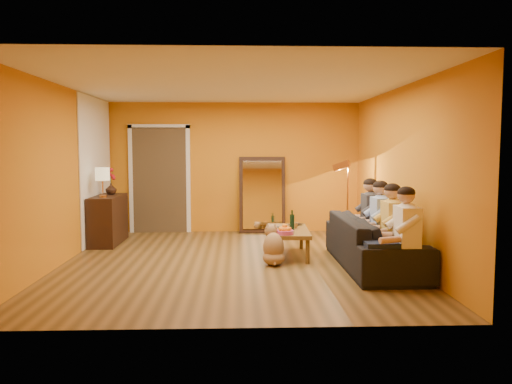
{
  "coord_description": "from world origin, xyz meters",
  "views": [
    {
      "loc": [
        0.07,
        -7.3,
        1.68
      ],
      "look_at": [
        0.35,
        0.5,
        1.0
      ],
      "focal_mm": 35.0,
      "sensor_mm": 36.0,
      "label": 1
    }
  ],
  "objects_px": {
    "coffee_table": "(288,243)",
    "person_mid_left": "(393,229)",
    "wine_bottle": "(292,220)",
    "sideboard": "(108,220)",
    "sofa": "(374,242)",
    "laptop": "(297,225)",
    "vase": "(111,189)",
    "table_lamp": "(103,183)",
    "person_far_left": "(407,237)",
    "person_far_right": "(371,218)",
    "tumbler": "(295,225)",
    "dog": "(274,244)",
    "person_mid_right": "(381,223)",
    "floor_lamp": "(348,203)",
    "mirror_frame": "(262,195)"
  },
  "relations": [
    {
      "from": "sofa",
      "to": "tumbler",
      "type": "height_order",
      "value": "sofa"
    },
    {
      "from": "dog",
      "to": "person_far_right",
      "type": "relative_size",
      "value": 0.49
    },
    {
      "from": "sideboard",
      "to": "coffee_table",
      "type": "height_order",
      "value": "sideboard"
    },
    {
      "from": "tumbler",
      "to": "coffee_table",
      "type": "bearing_deg",
      "value": -135.0
    },
    {
      "from": "coffee_table",
      "to": "person_mid_left",
      "type": "height_order",
      "value": "person_mid_left"
    },
    {
      "from": "sideboard",
      "to": "laptop",
      "type": "xyz_separation_m",
      "value": [
        3.28,
        -0.8,
        0.01
      ]
    },
    {
      "from": "coffee_table",
      "to": "vase",
      "type": "relative_size",
      "value": 5.99
    },
    {
      "from": "coffee_table",
      "to": "laptop",
      "type": "distance_m",
      "value": 0.45
    },
    {
      "from": "mirror_frame",
      "to": "tumbler",
      "type": "relative_size",
      "value": 15.57
    },
    {
      "from": "floor_lamp",
      "to": "sideboard",
      "type": "bearing_deg",
      "value": -160.13
    },
    {
      "from": "sideboard",
      "to": "wine_bottle",
      "type": "distance_m",
      "value": 3.37
    },
    {
      "from": "tumbler",
      "to": "vase",
      "type": "relative_size",
      "value": 0.48
    },
    {
      "from": "person_mid_left",
      "to": "laptop",
      "type": "xyz_separation_m",
      "value": [
        -1.09,
        1.55,
        -0.18
      ]
    },
    {
      "from": "mirror_frame",
      "to": "person_mid_left",
      "type": "relative_size",
      "value": 1.25
    },
    {
      "from": "wine_bottle",
      "to": "vase",
      "type": "bearing_deg",
      "value": 155.18
    },
    {
      "from": "wine_bottle",
      "to": "person_mid_right",
      "type": "bearing_deg",
      "value": -26.09
    },
    {
      "from": "table_lamp",
      "to": "person_far_right",
      "type": "xyz_separation_m",
      "value": [
        4.37,
        -0.95,
        -0.49
      ]
    },
    {
      "from": "person_mid_left",
      "to": "mirror_frame",
      "type": "bearing_deg",
      "value": 114.71
    },
    {
      "from": "dog",
      "to": "person_mid_right",
      "type": "relative_size",
      "value": 0.49
    },
    {
      "from": "sofa",
      "to": "person_far_left",
      "type": "bearing_deg",
      "value": -172.59
    },
    {
      "from": "sideboard",
      "to": "person_far_right",
      "type": "bearing_deg",
      "value": -16.01
    },
    {
      "from": "sideboard",
      "to": "person_mid_right",
      "type": "distance_m",
      "value": 4.73
    },
    {
      "from": "sideboard",
      "to": "table_lamp",
      "type": "bearing_deg",
      "value": -90.0
    },
    {
      "from": "person_mid_left",
      "to": "person_mid_right",
      "type": "height_order",
      "value": "same"
    },
    {
      "from": "sideboard",
      "to": "sofa",
      "type": "xyz_separation_m",
      "value": [
        4.24,
        -1.9,
        -0.07
      ]
    },
    {
      "from": "person_mid_right",
      "to": "wine_bottle",
      "type": "bearing_deg",
      "value": 153.91
    },
    {
      "from": "sideboard",
      "to": "laptop",
      "type": "relative_size",
      "value": 3.93
    },
    {
      "from": "person_far_left",
      "to": "wine_bottle",
      "type": "distance_m",
      "value": 2.1
    },
    {
      "from": "sideboard",
      "to": "mirror_frame",
      "type": "bearing_deg",
      "value": 21.16
    },
    {
      "from": "wine_bottle",
      "to": "laptop",
      "type": "height_order",
      "value": "wine_bottle"
    },
    {
      "from": "mirror_frame",
      "to": "sideboard",
      "type": "distance_m",
      "value": 3.01
    },
    {
      "from": "mirror_frame",
      "to": "person_far_left",
      "type": "bearing_deg",
      "value": -68.37
    },
    {
      "from": "table_lamp",
      "to": "person_mid_left",
      "type": "xyz_separation_m",
      "value": [
        4.37,
        -2.05,
        -0.49
      ]
    },
    {
      "from": "table_lamp",
      "to": "coffee_table",
      "type": "distance_m",
      "value": 3.33
    },
    {
      "from": "person_mid_left",
      "to": "table_lamp",
      "type": "bearing_deg",
      "value": 154.82
    },
    {
      "from": "person_far_left",
      "to": "coffee_table",
      "type": "bearing_deg",
      "value": 126.07
    },
    {
      "from": "dog",
      "to": "laptop",
      "type": "xyz_separation_m",
      "value": [
        0.45,
        0.91,
        0.14
      ]
    },
    {
      "from": "person_mid_left",
      "to": "person_mid_right",
      "type": "xyz_separation_m",
      "value": [
        0.0,
        0.55,
        0.0
      ]
    },
    {
      "from": "sofa",
      "to": "person_far_right",
      "type": "relative_size",
      "value": 1.98
    },
    {
      "from": "person_far_right",
      "to": "wine_bottle",
      "type": "distance_m",
      "value": 1.23
    },
    {
      "from": "sideboard",
      "to": "person_far_right",
      "type": "relative_size",
      "value": 0.97
    },
    {
      "from": "mirror_frame",
      "to": "person_far_right",
      "type": "distance_m",
      "value": 2.82
    },
    {
      "from": "person_mid_left",
      "to": "wine_bottle",
      "type": "bearing_deg",
      "value": 136.81
    },
    {
      "from": "sofa",
      "to": "laptop",
      "type": "relative_size",
      "value": 8.06
    },
    {
      "from": "person_mid_right",
      "to": "tumbler",
      "type": "relative_size",
      "value": 12.5
    },
    {
      "from": "sideboard",
      "to": "table_lamp",
      "type": "xyz_separation_m",
      "value": [
        0.0,
        -0.3,
        0.68
      ]
    },
    {
      "from": "dog",
      "to": "floor_lamp",
      "type": "bearing_deg",
      "value": 63.05
    },
    {
      "from": "person_far_left",
      "to": "person_mid_left",
      "type": "distance_m",
      "value": 0.55
    },
    {
      "from": "floor_lamp",
      "to": "person_far_right",
      "type": "bearing_deg",
      "value": -62.67
    },
    {
      "from": "coffee_table",
      "to": "wine_bottle",
      "type": "relative_size",
      "value": 3.94
    }
  ]
}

